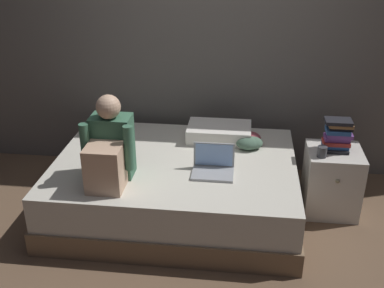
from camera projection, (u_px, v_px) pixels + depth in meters
The scene contains 10 objects.
ground_plane at pixel (195, 232), 3.75m from camera, with size 8.00×8.00×0.00m, color brown.
wall_back at pixel (210, 31), 4.24m from camera, with size 5.60×0.10×2.70m, color #605B56.
bed at pixel (176, 186), 3.94m from camera, with size 2.00×1.50×0.48m.
nightstand at pixel (331, 181), 3.93m from camera, with size 0.44×0.46×0.56m.
person_sitting at pixel (109, 150), 3.44m from camera, with size 0.39×0.44×0.66m.
laptop at pixel (213, 166), 3.62m from camera, with size 0.32×0.23×0.22m.
pillow at pixel (219, 132), 4.17m from camera, with size 0.56×0.36×0.13m, color silver.
book_stack at pixel (338, 135), 3.77m from camera, with size 0.23×0.16×0.27m.
mug at pixel (322, 152), 3.70m from camera, with size 0.08×0.08×0.09m, color #3D3D42.
clothes_pile at pixel (249, 141), 4.04m from camera, with size 0.24×0.27×0.11m.
Camera 1 is at (0.34, -3.06, 2.26)m, focal length 43.82 mm.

